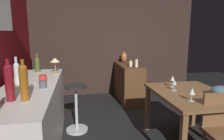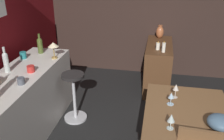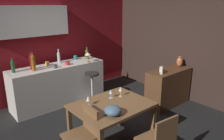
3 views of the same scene
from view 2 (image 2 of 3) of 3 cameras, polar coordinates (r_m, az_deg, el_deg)
wall_side_right at (r=4.95m, az=6.45°, el=13.78°), size 0.10×4.40×2.60m
dining_table at (r=2.76m, az=16.83°, el=-10.94°), size 1.15×0.89×0.74m
kitchen_counter at (r=3.38m, az=-20.30°, el=-8.44°), size 2.10×0.60×0.90m
sideboard_cabinet at (r=4.56m, az=10.46°, el=0.88°), size 1.10×0.44×0.82m
bar_stool at (r=3.63m, az=-8.67°, el=-5.83°), size 0.34×0.34×0.73m
wine_glass_left at (r=2.89m, az=14.46°, el=-3.96°), size 0.07×0.07×0.17m
wine_glass_right at (r=2.38m, az=13.43°, el=-10.76°), size 0.07×0.07×0.16m
wine_glass_center at (r=2.75m, az=13.42°, el=-5.85°), size 0.08×0.08×0.14m
fruit_bowl at (r=2.55m, az=23.58°, el=-10.95°), size 0.24×0.24×0.13m
wine_bottle_olive at (r=3.82m, az=-16.19°, el=5.59°), size 0.08×0.08×0.29m
wine_bottle_clear at (r=3.30m, az=-23.16°, el=1.89°), size 0.07×0.07×0.32m
cup_slate at (r=2.96m, az=-20.14°, el=-2.35°), size 0.12×0.08×0.08m
cup_red at (r=3.24m, az=-18.11°, el=0.27°), size 0.13×0.09×0.08m
cup_teal at (r=3.71m, az=-19.68°, el=3.24°), size 0.12×0.09×0.10m
counter_lamp at (r=3.54m, az=-13.30°, el=5.39°), size 0.15×0.15×0.24m
pillar_candle_tall at (r=4.04m, az=11.77°, el=5.08°), size 0.06×0.06×0.18m
pillar_candle_short at (r=4.14m, az=10.47°, el=5.39°), size 0.06×0.06×0.14m
vase_copper at (r=4.75m, az=10.91°, el=8.55°), size 0.14×0.14×0.24m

